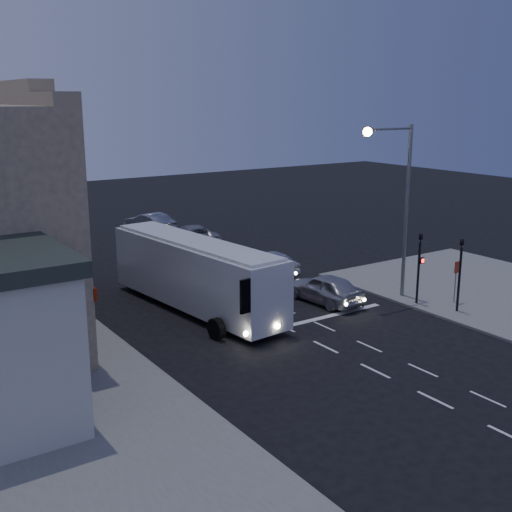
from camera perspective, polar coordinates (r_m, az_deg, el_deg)
ground at (r=28.67m, az=4.91°, el=-7.45°), size 120.00×120.00×0.00m
road_markings at (r=31.85m, az=2.98°, el=-5.19°), size 8.00×30.55×0.01m
tour_bus at (r=32.07m, az=-5.43°, el=-1.46°), size 3.64×11.96×3.61m
car_suv at (r=33.58m, az=6.15°, el=-2.87°), size 2.20×4.67×1.55m
car_sedan_a at (r=38.23m, az=0.71°, el=-0.79°), size 2.58×4.65×1.45m
car_sedan_b at (r=42.09m, az=-3.38°, el=0.47°), size 1.97×4.65×1.34m
car_sedan_c at (r=46.76m, az=-5.89°, el=1.87°), size 2.56×5.40×1.49m
car_extra at (r=51.53m, az=-9.41°, el=2.92°), size 2.57×5.04×1.58m
traffic_signal_main at (r=33.54m, az=14.32°, el=-0.33°), size 0.25×0.35×4.10m
traffic_signal_side at (r=32.84m, az=17.70°, el=-0.86°), size 0.18×0.15×4.10m
regulatory_sign at (r=34.38m, az=17.39°, el=-1.61°), size 0.45×0.12×2.20m
streetlight at (r=33.67m, az=12.56°, el=5.57°), size 3.32×0.44×9.00m
street_tree at (r=37.23m, az=-20.11°, el=3.90°), size 4.00×4.00×6.20m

